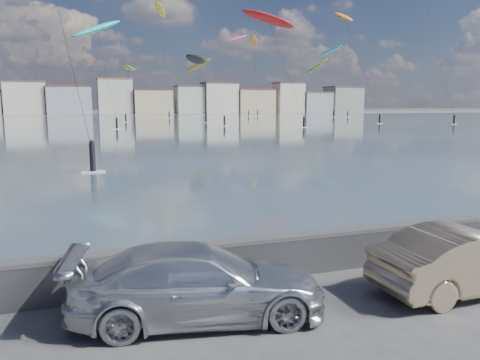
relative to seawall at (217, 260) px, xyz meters
name	(u,v)px	position (x,y,z in m)	size (l,w,h in m)	color
ground	(259,338)	(0.00, -2.70, -0.58)	(700.00, 700.00, 0.00)	#333335
bay_water	(95,125)	(0.00, 88.80, -0.58)	(500.00, 177.00, 0.00)	#374A54
far_shore_strip	(86,114)	(0.00, 197.30, -0.57)	(500.00, 60.00, 0.00)	#4C473D
seawall	(217,260)	(0.00, 0.00, 0.00)	(400.00, 0.36, 1.08)	#28282B
far_buildings	(89,99)	(1.31, 183.30, 5.44)	(240.79, 13.26, 14.60)	#B7C6BC
car_silver	(198,282)	(-0.83, -1.55, 0.14)	(2.02, 4.97, 1.44)	silver
car_champagne	(469,260)	(5.17, -2.22, 0.15)	(1.55, 4.44, 1.46)	tan
kitesurfer_0	(237,40)	(51.18, 151.24, 25.77)	(7.77, 11.41, 28.87)	#E5338C
kitesurfer_2	(317,67)	(71.41, 129.70, 15.37)	(6.80, 13.95, 19.16)	#8CD826
kitesurfer_4	(129,69)	(9.64, 113.61, 12.32)	(5.30, 18.91, 14.48)	#8CD826
kitesurfer_5	(160,11)	(21.21, 132.28, 30.37)	(5.74, 11.43, 33.63)	yellow
kitesurfer_7	(196,60)	(21.22, 89.14, 12.79)	(8.10, 20.73, 14.67)	black
kitesurfer_8	(254,42)	(58.97, 154.98, 25.73)	(5.69, 10.66, 29.11)	#BF8C19
kitesurfer_9	(331,51)	(78.33, 132.78, 20.98)	(6.16, 19.00, 23.81)	#19BFBF
kitesurfer_10	(198,67)	(23.77, 97.51, 12.06)	(6.26, 11.06, 14.74)	#BF8C19
kitesurfer_11	(97,29)	(0.87, 78.61, 16.44)	(10.06, 12.56, 19.55)	#19BFBF
kitesurfer_12	(344,19)	(56.37, 88.77, 23.03)	(2.74, 18.63, 25.97)	orange
kitesurfer_14	(268,20)	(30.81, 72.53, 18.75)	(9.83, 11.86, 22.10)	red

